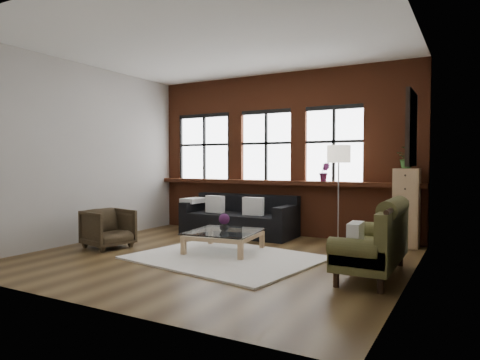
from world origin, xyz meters
The scene contains 26 objects.
floor centered at (0.00, 0.00, 0.00)m, with size 5.50×5.50×0.00m, color #422F18.
ceiling centered at (0.00, 0.00, 3.20)m, with size 5.50×5.50×0.00m, color white.
wall_back centered at (0.00, 2.50, 1.60)m, with size 5.50×5.50×0.00m, color #ADA9A1.
wall_front centered at (0.00, -2.50, 1.60)m, with size 5.50×5.50×0.00m, color #ADA9A1.
wall_left centered at (-2.75, 0.00, 1.60)m, with size 5.00×5.00×0.00m, color #ADA9A1.
wall_right centered at (2.75, 0.00, 1.60)m, with size 5.00×5.00×0.00m, color #ADA9A1.
brick_backwall centered at (0.00, 2.44, 1.60)m, with size 5.50×0.12×3.20m, color brown, non-canonical shape.
sill_ledge centered at (0.00, 2.35, 1.04)m, with size 5.50×0.30×0.08m, color brown.
window_left centered at (-1.80, 2.45, 1.75)m, with size 1.38×0.10×1.50m, color black, non-canonical shape.
window_mid centered at (-0.30, 2.45, 1.75)m, with size 1.38×0.10×1.50m, color black, non-canonical shape.
window_right centered at (1.10, 2.45, 1.75)m, with size 1.38×0.10×1.50m, color black, non-canonical shape.
wall_poster centered at (2.72, 0.30, 1.85)m, with size 0.05×0.74×0.94m, color black, non-canonical shape.
shag_rug centered at (0.19, -0.01, 0.01)m, with size 2.59×2.04×0.03m, color silver.
dark_sofa centered at (-0.65, 1.90, 0.41)m, with size 2.25×0.91×0.82m, color black, non-canonical shape.
pillow_a centered at (-1.13, 1.80, 0.60)m, with size 0.40×0.14×0.34m, color silver.
pillow_b centered at (-0.28, 1.80, 0.60)m, with size 0.40×0.14×0.34m, color silver.
vintage_settee centered at (2.30, 0.06, 0.45)m, with size 0.75×1.68×0.89m, color #494722, non-canonical shape.
pillow_settee centered at (2.22, -0.45, 0.56)m, with size 0.14×0.38×0.34m, color silver.
armchair centered at (-1.96, -0.25, 0.32)m, with size 0.69×0.71×0.65m, color #2D2416.
coffee_table centered at (-0.05, 0.35, 0.17)m, with size 1.06×1.06×0.36m, color tan, non-canonical shape.
vase centered at (-0.05, 0.35, 0.42)m, with size 0.15×0.15×0.16m, color #B2B2B2.
flowers centered at (-0.05, 0.35, 0.54)m, with size 0.17×0.17×0.17m, color #471843.
drawer_chest centered at (2.42, 2.24, 0.67)m, with size 0.41×0.41×1.33m, color tan.
potted_plant_top centered at (2.42, 2.24, 1.51)m, with size 0.33×0.28×0.36m, color #2D5923.
floor_lamp centered at (1.34, 1.90, 0.94)m, with size 0.40×0.40×1.88m, color #A5A5A8, non-canonical shape.
sill_plant centered at (0.96, 2.32, 1.26)m, with size 0.20×0.16×0.36m, color #471843.
Camera 1 is at (3.43, -5.44, 1.42)m, focal length 32.00 mm.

